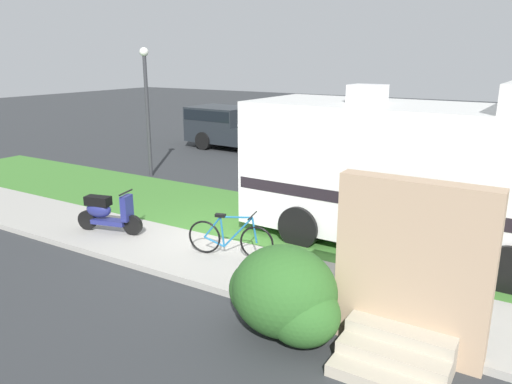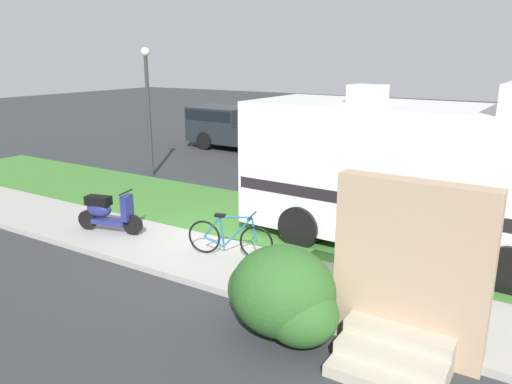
% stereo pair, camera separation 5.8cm
% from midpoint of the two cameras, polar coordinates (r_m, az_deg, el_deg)
% --- Properties ---
extents(ground_plane, '(80.00, 80.00, 0.00)m').
position_cam_midpoint_polar(ground_plane, '(11.04, -4.35, -5.26)').
color(ground_plane, '#2D3033').
extents(sidewalk, '(24.00, 2.00, 0.12)m').
position_cam_midpoint_polar(sidewalk, '(10.14, -8.38, -6.94)').
color(sidewalk, '#9E9B93').
rests_on(sidewalk, ground).
extents(grass_strip, '(24.00, 3.40, 0.08)m').
position_cam_midpoint_polar(grass_strip, '(12.19, -0.20, -2.98)').
color(grass_strip, '#3D752D').
rests_on(grass_strip, ground).
extents(motorhome_rv, '(6.86, 2.86, 3.47)m').
position_cam_midpoint_polar(motorhome_rv, '(10.44, 18.21, 2.28)').
color(motorhome_rv, silver).
rests_on(motorhome_rv, ground).
extents(scooter, '(1.57, 0.64, 0.97)m').
position_cam_midpoint_polar(scooter, '(11.36, -16.72, -2.20)').
color(scooter, black).
rests_on(scooter, ground).
extents(bicycle, '(1.70, 0.60, 0.89)m').
position_cam_midpoint_polar(bicycle, '(9.59, -2.87, -5.30)').
color(bicycle, black).
rests_on(bicycle, ground).
extents(pickup_truck_near, '(5.64, 2.45, 1.75)m').
position_cam_midpoint_polar(pickup_truck_near, '(15.46, 12.54, 4.05)').
color(pickup_truck_near, '#1E2328').
rests_on(pickup_truck_near, ground).
extents(pickup_truck_far, '(5.83, 2.38, 1.76)m').
position_cam_midpoint_polar(pickup_truck_far, '(21.33, -1.83, 7.49)').
color(pickup_truck_far, '#1E2328').
rests_on(pickup_truck_far, ground).
extents(porch_steps, '(2.00, 1.26, 2.40)m').
position_cam_midpoint_polar(porch_steps, '(6.83, 17.16, -10.67)').
color(porch_steps, '#B2A893').
rests_on(porch_steps, ground).
extents(bush_by_porch, '(1.84, 1.38, 1.30)m').
position_cam_midpoint_polar(bush_by_porch, '(7.17, 3.20, -11.78)').
color(bush_by_porch, '#2D6026').
rests_on(bush_by_porch, ground).
extents(bottle_green, '(0.08, 0.08, 0.26)m').
position_cam_midpoint_polar(bottle_green, '(7.65, 19.42, -14.10)').
color(bottle_green, navy).
rests_on(bottle_green, ground).
extents(street_lamp_post, '(0.28, 0.28, 4.16)m').
position_cam_midpoint_polar(street_lamp_post, '(16.60, -12.27, 10.39)').
color(street_lamp_post, '#333338').
rests_on(street_lamp_post, ground).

